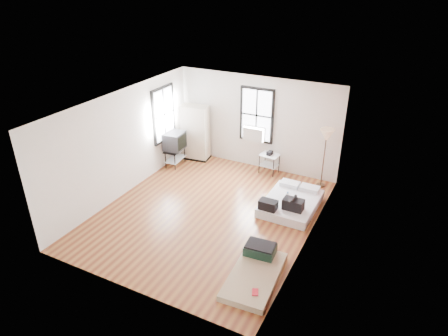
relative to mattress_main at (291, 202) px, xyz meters
The scene contains 8 objects.
ground 2.10m from the mattress_main, 146.47° to the right, with size 6.00×6.00×0.00m, color #622C19.
room_shell 2.33m from the mattress_main, 152.33° to the right, with size 5.02×6.02×2.80m.
mattress_main is the anchor object (origin of this frame).
mattress_bare 2.68m from the mattress_main, 86.30° to the right, with size 1.01×1.75×0.37m.
wardrobe 4.02m from the mattress_main, 157.85° to the left, with size 0.93×0.61×1.74m.
side_table 1.99m from the mattress_main, 127.29° to the left, with size 0.58×0.49×0.70m.
floor_lamp 2.02m from the mattress_main, 75.15° to the left, with size 0.36×0.36×1.69m.
tv_stand 4.08m from the mattress_main, 169.23° to the left, with size 0.59×0.80×1.08m.
Camera 1 is at (4.15, -7.33, 5.49)m, focal length 32.00 mm.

